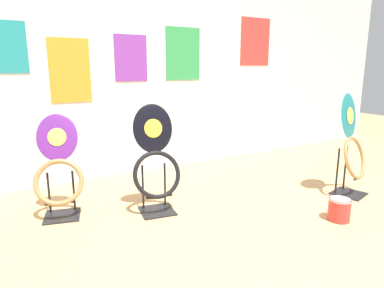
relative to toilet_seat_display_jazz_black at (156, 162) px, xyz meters
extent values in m
plane|color=tan|center=(0.48, -1.31, -0.44)|extent=(14.00, 14.00, 0.00)
cube|color=silver|center=(0.48, 1.17, 0.86)|extent=(8.00, 0.06, 2.60)
cube|color=purple|center=(0.25, 1.13, 0.87)|extent=(0.37, 0.01, 0.50)
cube|color=red|center=(2.01, 1.13, 1.10)|extent=(0.49, 0.01, 0.61)
cube|color=teal|center=(-0.97, 1.13, 0.95)|extent=(0.40, 0.01, 0.47)
cube|color=orange|center=(-0.40, 1.13, 0.74)|extent=(0.40, 0.01, 0.63)
cube|color=#2D8E47|center=(0.91, 1.13, 0.92)|extent=(0.45, 0.01, 0.61)
cube|color=black|center=(0.00, -0.02, -0.43)|extent=(0.33, 0.33, 0.01)
cylinder|color=black|center=(-0.08, 0.09, -0.23)|extent=(0.02, 0.02, 0.39)
cylinder|color=black|center=(0.11, 0.05, -0.23)|extent=(0.02, 0.02, 0.39)
cylinder|color=black|center=(-0.02, -0.09, -0.27)|extent=(0.22, 0.06, 0.02)
torus|color=black|center=(-0.01, -0.04, -0.10)|extent=(0.43, 0.25, 0.39)
ellipsoid|color=black|center=(0.01, 0.06, 0.27)|extent=(0.35, 0.16, 0.41)
ellipsoid|color=yellow|center=(0.01, 0.05, 0.28)|extent=(0.15, 0.06, 0.15)
sphere|color=silver|center=(-0.09, 0.04, 0.07)|extent=(0.02, 0.02, 0.02)
sphere|color=silver|center=(0.10, 0.01, 0.07)|extent=(0.02, 0.02, 0.02)
cube|color=black|center=(1.77, -0.60, -0.43)|extent=(0.34, 0.34, 0.01)
cylinder|color=black|center=(1.66, -0.53, -0.20)|extent=(0.02, 0.02, 0.45)
cylinder|color=black|center=(1.85, -0.48, -0.20)|extent=(0.02, 0.02, 0.45)
cylinder|color=black|center=(1.79, -0.67, -0.25)|extent=(0.22, 0.07, 0.02)
torus|color=#9E7042|center=(1.78, -0.62, -0.07)|extent=(0.44, 0.26, 0.40)
ellipsoid|color=#197075|center=(1.76, -0.53, 0.32)|extent=(0.36, 0.17, 0.42)
ellipsoid|color=#EADB4C|center=(1.76, -0.54, 0.33)|extent=(0.16, 0.07, 0.16)
sphere|color=silver|center=(1.67, -0.58, 0.11)|extent=(0.02, 0.02, 0.02)
sphere|color=silver|center=(1.86, -0.53, 0.11)|extent=(0.02, 0.02, 0.02)
cube|color=black|center=(-0.72, 0.29, -0.43)|extent=(0.34, 0.34, 0.01)
cylinder|color=black|center=(-0.79, 0.41, -0.25)|extent=(0.02, 0.02, 0.35)
cylinder|color=black|center=(-0.60, 0.36, -0.25)|extent=(0.02, 0.02, 0.35)
cylinder|color=black|center=(-0.74, 0.22, -0.29)|extent=(0.22, 0.08, 0.02)
torus|color=#9E7042|center=(-0.73, 0.27, -0.13)|extent=(0.43, 0.32, 0.36)
ellipsoid|color=#60237F|center=(-0.69, 0.42, 0.21)|extent=(0.35, 0.23, 0.38)
ellipsoid|color=#E5CC4C|center=(-0.69, 0.40, 0.21)|extent=(0.15, 0.09, 0.14)
sphere|color=silver|center=(-0.79, 0.38, 0.02)|extent=(0.02, 0.02, 0.02)
sphere|color=silver|center=(-0.62, 0.33, 0.02)|extent=(0.02, 0.02, 0.02)
cylinder|color=red|center=(1.18, -0.92, -0.35)|extent=(0.17, 0.17, 0.18)
torus|color=silver|center=(1.18, -0.92, -0.26)|extent=(0.18, 0.18, 0.01)
cylinder|color=#B2B2B7|center=(1.18, -0.92, -0.25)|extent=(0.15, 0.15, 0.00)
camera|label=1|loc=(-1.14, -2.51, 0.77)|focal=32.00mm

